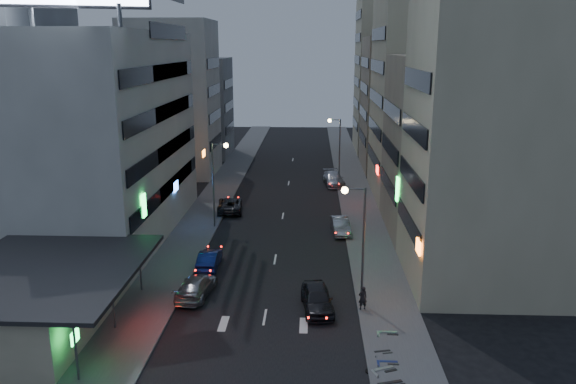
# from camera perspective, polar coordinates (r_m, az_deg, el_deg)

# --- Properties ---
(ground) EXTENTS (180.00, 180.00, 0.00)m
(ground) POSITION_cam_1_polar(r_m,az_deg,el_deg) (33.24, -2.97, -15.74)
(ground) COLOR black
(ground) RESTS_ON ground
(sidewalk_left) EXTENTS (4.00, 120.00, 0.12)m
(sidewalk_left) POSITION_cam_1_polar(r_m,az_deg,el_deg) (61.84, -7.76, -1.18)
(sidewalk_left) COLOR #4C4C4F
(sidewalk_left) RESTS_ON ground
(sidewalk_right) EXTENTS (4.00, 120.00, 0.12)m
(sidewalk_right) POSITION_cam_1_polar(r_m,az_deg,el_deg) (61.09, 7.19, -1.36)
(sidewalk_right) COLOR #4C4C4F
(sidewalk_right) RESTS_ON ground
(food_court) EXTENTS (11.00, 13.00, 3.88)m
(food_court) POSITION_cam_1_polar(r_m,az_deg,el_deg) (37.87, -24.47, -9.78)
(food_court) COLOR #BBB193
(food_court) RESTS_ON ground
(white_building) EXTENTS (14.00, 24.00, 18.00)m
(white_building) POSITION_cam_1_polar(r_m,az_deg,el_deg) (53.03, -19.67, 5.35)
(white_building) COLOR beige
(white_building) RESTS_ON ground
(shophouse_near) EXTENTS (10.00, 11.00, 20.00)m
(shophouse_near) POSITION_cam_1_polar(r_m,az_deg,el_deg) (41.42, 19.50, 4.36)
(shophouse_near) COLOR #BBB193
(shophouse_near) RESTS_ON ground
(shophouse_mid) EXTENTS (11.00, 12.00, 16.00)m
(shophouse_mid) POSITION_cam_1_polar(r_m,az_deg,el_deg) (52.81, 16.31, 4.48)
(shophouse_mid) COLOR tan
(shophouse_mid) RESTS_ON ground
(shophouse_far) EXTENTS (10.00, 14.00, 22.00)m
(shophouse_far) POSITION_cam_1_polar(r_m,az_deg,el_deg) (64.92, 13.40, 9.15)
(shophouse_far) COLOR #BBB193
(shophouse_far) RESTS_ON ground
(far_left_a) EXTENTS (11.00, 10.00, 20.00)m
(far_left_a) POSITION_cam_1_polar(r_m,az_deg,el_deg) (76.10, -11.66, 9.24)
(far_left_a) COLOR beige
(far_left_a) RESTS_ON ground
(far_left_b) EXTENTS (12.00, 10.00, 15.00)m
(far_left_b) POSITION_cam_1_polar(r_m,az_deg,el_deg) (89.05, -9.88, 8.46)
(far_left_b) COLOR gray
(far_left_b) RESTS_ON ground
(far_right_a) EXTENTS (11.00, 12.00, 18.00)m
(far_right_a) POSITION_cam_1_polar(r_m,az_deg,el_deg) (79.91, 11.69, 8.77)
(far_right_a) COLOR tan
(far_right_a) RESTS_ON ground
(far_right_b) EXTENTS (12.00, 12.00, 24.00)m
(far_right_b) POSITION_cam_1_polar(r_m,az_deg,el_deg) (93.57, 10.76, 11.48)
(far_right_b) COLOR #BBB193
(far_right_b) RESTS_ON ground
(street_lamp_right_near) EXTENTS (1.60, 0.44, 8.02)m
(street_lamp_right_near) POSITION_cam_1_polar(r_m,az_deg,el_deg) (36.50, 7.10, -3.72)
(street_lamp_right_near) COLOR #595B60
(street_lamp_right_near) RESTS_ON sidewalk_right
(street_lamp_left) EXTENTS (1.60, 0.44, 8.02)m
(street_lamp_left) POSITION_cam_1_polar(r_m,az_deg,el_deg) (52.55, -7.22, 1.97)
(street_lamp_left) COLOR #595B60
(street_lamp_left) RESTS_ON sidewalk_left
(street_lamp_right_far) EXTENTS (1.60, 0.44, 8.02)m
(street_lamp_right_far) POSITION_cam_1_polar(r_m,az_deg,el_deg) (69.54, 4.96, 5.15)
(street_lamp_right_far) COLOR #595B60
(street_lamp_right_far) RESTS_ON sidewalk_right
(parked_car_right_near) EXTENTS (2.42, 4.87, 1.60)m
(parked_car_right_near) POSITION_cam_1_polar(r_m,az_deg,el_deg) (37.33, 2.98, -10.75)
(parked_car_right_near) COLOR black
(parked_car_right_near) RESTS_ON ground
(parked_car_right_mid) EXTENTS (1.86, 4.46, 1.43)m
(parked_car_right_mid) POSITION_cam_1_polar(r_m,az_deg,el_deg) (52.00, 5.36, -3.42)
(parked_car_right_mid) COLOR #A4A8AC
(parked_car_right_mid) RESTS_ON ground
(parked_car_left) EXTENTS (3.00, 5.53, 1.47)m
(parked_car_left) POSITION_cam_1_polar(r_m,az_deg,el_deg) (58.72, -5.93, -1.29)
(parked_car_left) COLOR #242429
(parked_car_left) RESTS_ON ground
(parked_car_right_far) EXTENTS (2.93, 5.76, 1.60)m
(parked_car_right_far) POSITION_cam_1_polar(r_m,az_deg,el_deg) (69.69, 4.65, 1.34)
(parked_car_right_far) COLOR #ACADB4
(parked_car_right_far) RESTS_ON ground
(road_car_blue) EXTENTS (1.51, 4.20, 1.38)m
(road_car_blue) POSITION_cam_1_polar(r_m,az_deg,el_deg) (44.39, -7.99, -6.78)
(road_car_blue) COLOR navy
(road_car_blue) RESTS_ON ground
(road_car_silver) EXTENTS (2.53, 5.09, 1.42)m
(road_car_silver) POSITION_cam_1_polar(r_m,az_deg,el_deg) (39.73, -9.33, -9.44)
(road_car_silver) COLOR #94979C
(road_car_silver) RESTS_ON ground
(person) EXTENTS (0.67, 0.53, 1.59)m
(person) POSITION_cam_1_polar(r_m,az_deg,el_deg) (37.39, 7.60, -10.62)
(person) COLOR black
(person) RESTS_ON sidewalk_right
(scooter_black_a) EXTENTS (1.22, 2.09, 1.21)m
(scooter_black_a) POSITION_cam_1_polar(r_m,az_deg,el_deg) (30.73, 11.48, -17.22)
(scooter_black_a) COLOR black
(scooter_black_a) RESTS_ON sidewalk_right
(scooter_silver_a) EXTENTS (1.32, 2.04, 1.18)m
(scooter_silver_a) POSITION_cam_1_polar(r_m,az_deg,el_deg) (31.80, 10.58, -16.02)
(scooter_silver_a) COLOR #9C9FA3
(scooter_silver_a) RESTS_ON sidewalk_right
(scooter_blue) EXTENTS (0.62, 1.72, 1.04)m
(scooter_blue) POSITION_cam_1_polar(r_m,az_deg,el_deg) (32.29, 11.15, -15.69)
(scooter_blue) COLOR navy
(scooter_blue) RESTS_ON sidewalk_right
(scooter_black_b) EXTENTS (0.88, 1.69, 0.98)m
(scooter_black_b) POSITION_cam_1_polar(r_m,az_deg,el_deg) (33.28, 10.36, -14.72)
(scooter_black_b) COLOR black
(scooter_black_b) RESTS_ON sidewalk_right
(scooter_silver_b) EXTENTS (0.68, 1.84, 1.11)m
(scooter_silver_b) POSITION_cam_1_polar(r_m,az_deg,el_deg) (35.17, 11.08, -12.94)
(scooter_silver_b) COLOR #A3A4AB
(scooter_silver_b) RESTS_ON sidewalk_right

